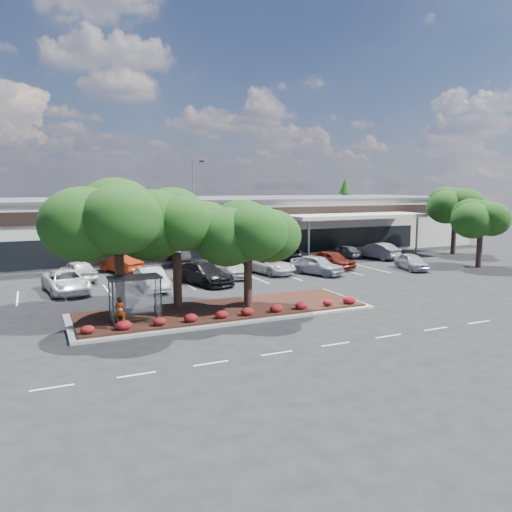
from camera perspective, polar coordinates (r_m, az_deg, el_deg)
name	(u,v)px	position (r m, az deg, el deg)	size (l,w,h in m)	color
ground	(283,325)	(27.83, 3.10, -7.92)	(160.00, 160.00, 0.00)	black
retail_store	(149,225)	(59.13, -12.17, 3.47)	(80.40, 25.20, 6.25)	silver
landscape_island	(223,311)	(30.54, -3.74, -6.24)	(18.00, 6.00, 0.26)	gray
lane_markings	(216,290)	(37.07, -4.56, -3.90)	(33.12, 20.06, 0.01)	silver
shrub_row	(236,312)	(28.55, -2.25, -6.45)	(17.00, 0.80, 0.50)	maroon
bus_shelter	(134,286)	(27.64, -13.75, -3.34)	(2.75, 1.55, 2.59)	black
island_tree_west	(119,248)	(28.77, -15.43, 0.87)	(7.20, 7.20, 7.89)	#103511
island_tree_mid	(177,249)	(30.21, -9.05, 0.84)	(6.60, 6.60, 7.32)	#103511
island_tree_east	(248,255)	(30.17, -0.93, 0.15)	(5.80, 5.80, 6.50)	#103511
tree_east_near	(480,233)	(51.28, 24.25, 2.39)	(5.60, 5.60, 6.51)	#103511
tree_east_far	(455,221)	(60.32, 21.75, 3.79)	(6.40, 6.40, 7.62)	#103511
conifer_north_east	(344,206)	(82.15, 10.08, 5.68)	(3.96, 3.96, 9.00)	#103511
person_waiting	(120,312)	(27.47, -15.26, -6.15)	(0.58, 0.38, 1.58)	#594C47
light_pole	(195,216)	(51.87, -7.04, 4.59)	(1.43, 0.50, 10.37)	gray
car_1	(66,282)	(38.54, -20.89, -2.75)	(2.63, 5.71, 1.59)	silver
car_2	(151,279)	(37.67, -11.86, -2.61)	(1.71, 4.91, 1.62)	#B7BBC5
car_3	(204,273)	(39.31, -5.99, -1.99)	(2.37, 5.84, 1.69)	black
car_4	(232,268)	(42.01, -2.74, -1.36)	(1.91, 4.74, 1.61)	silver
car_5	(269,265)	(43.87, 1.47, -1.02)	(2.51, 5.45, 1.52)	silver
car_6	(317,265)	(43.68, 6.96, -1.01)	(1.99, 4.95, 1.69)	#A5A8B0
car_7	(332,260)	(47.08, 8.67, -0.41)	(1.95, 4.85, 1.65)	#621B0F
car_8	(412,262)	(47.97, 17.35, -0.63)	(1.76, 4.38, 1.49)	#ACB2BA
car_9	(78,271)	(42.92, -19.71, -1.58)	(1.99, 4.95, 1.69)	silver
car_11	(121,264)	(45.79, -15.16, -0.88)	(1.67, 4.80, 1.58)	#9F270C
car_12	(181,259)	(47.83, -8.60, -0.33)	(1.66, 4.75, 1.57)	black
car_13	(182,259)	(48.28, -8.49, -0.39)	(1.58, 3.93, 1.34)	#164116
car_14	(244,260)	(46.28, -1.35, -0.49)	(1.70, 4.88, 1.61)	black
car_15	(290,255)	(50.10, 3.94, 0.16)	(2.72, 5.91, 1.64)	black
car_16	(344,251)	(54.52, 10.04, 0.56)	(1.64, 4.08, 1.39)	slate
car_17	(376,251)	(54.22, 13.55, 0.59)	(1.82, 5.23, 1.72)	slate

